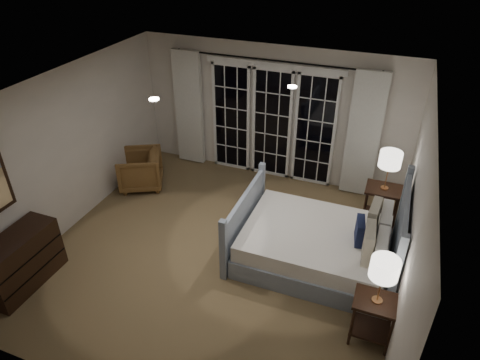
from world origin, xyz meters
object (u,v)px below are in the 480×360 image
(bed, at_px, (319,244))
(lamp_left, at_px, (385,269))
(nightstand_left, at_px, (374,314))
(lamp_right, at_px, (390,160))
(dresser, at_px, (20,261))
(nightstand_right, at_px, (382,201))
(armchair, at_px, (140,170))

(bed, xyz_separation_m, lamp_left, (0.86, -1.11, 0.81))
(nightstand_left, bearing_deg, bed, 127.85)
(nightstand_left, distance_m, lamp_right, 2.46)
(lamp_left, bearing_deg, lamp_right, 93.42)
(dresser, bearing_deg, nightstand_right, 35.10)
(nightstand_right, relative_size, lamp_right, 1.11)
(lamp_right, height_order, dresser, lamp_right)
(lamp_right, distance_m, armchair, 4.34)
(lamp_right, relative_size, armchair, 0.84)
(lamp_left, bearing_deg, armchair, 155.80)
(nightstand_left, distance_m, armchair, 4.80)
(bed, distance_m, nightstand_right, 1.42)
(nightstand_left, distance_m, dresser, 4.57)
(nightstand_left, bearing_deg, dresser, -170.57)
(nightstand_left, height_order, nightstand_right, nightstand_right)
(nightstand_left, xyz_separation_m, armchair, (-4.38, 1.97, -0.08))
(lamp_left, relative_size, lamp_right, 0.95)
(lamp_left, height_order, lamp_right, lamp_right)
(nightstand_left, distance_m, lamp_left, 0.70)
(nightstand_right, distance_m, dresser, 5.34)
(nightstand_left, bearing_deg, nightstand_right, 93.42)
(nightstand_right, bearing_deg, bed, -120.85)
(dresser, bearing_deg, lamp_left, 9.43)
(bed, relative_size, armchair, 2.91)
(lamp_left, distance_m, dresser, 4.63)
(bed, height_order, lamp_right, lamp_right)
(lamp_left, bearing_deg, bed, 127.85)
(lamp_right, bearing_deg, nightstand_left, -86.58)
(bed, height_order, armchair, bed)
(bed, distance_m, dresser, 4.09)
(nightstand_right, bearing_deg, dresser, -144.90)
(nightstand_left, xyz_separation_m, lamp_right, (-0.14, 2.32, 0.80))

